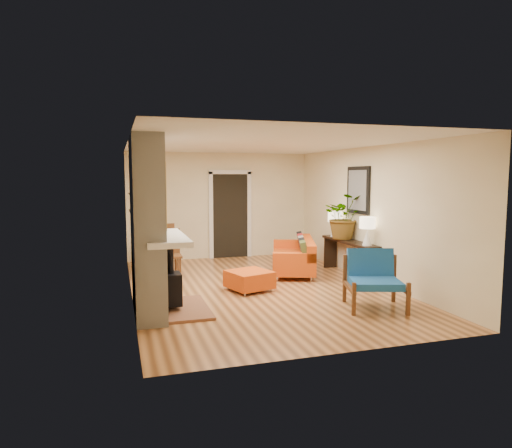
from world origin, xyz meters
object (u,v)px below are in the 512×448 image
object	(u,v)px
dining_table	(162,242)
lamp_near	(367,228)
console_table	(349,248)
lamp_far	(335,221)
sofa	(297,256)
houseplant	(344,216)
blue_chair	(373,276)
ottoman	(249,279)

from	to	relation	value
dining_table	lamp_near	size ratio (longest dim) A/B	3.45
console_table	lamp_far	bearing A→B (deg)	90.00
sofa	console_table	bearing A→B (deg)	-35.41
sofa	console_table	xyz separation A→B (m)	(0.90, -0.64, 0.24)
console_table	houseplant	xyz separation A→B (m)	(-0.01, 0.21, 0.62)
dining_table	blue_chair	bearing A→B (deg)	-49.41
sofa	lamp_near	distance (m)	1.75
console_table	lamp_near	bearing A→B (deg)	-90.00
lamp_far	console_table	bearing A→B (deg)	-90.00
blue_chair	lamp_near	bearing A→B (deg)	62.98
sofa	lamp_far	world-z (taller)	lamp_far
ottoman	lamp_near	bearing A→B (deg)	-2.17
console_table	lamp_near	world-z (taller)	lamp_near
dining_table	lamp_far	world-z (taller)	lamp_far
ottoman	console_table	bearing A→B (deg)	14.45
dining_table	lamp_far	xyz separation A→B (m)	(3.64, -0.63, 0.41)
sofa	lamp_near	size ratio (longest dim) A/B	3.94
blue_chair	lamp_near	world-z (taller)	lamp_near
ottoman	dining_table	world-z (taller)	dining_table
console_table	lamp_far	xyz separation A→B (m)	(0.00, 0.67, 0.49)
ottoman	houseplant	size ratio (longest dim) A/B	0.91
blue_chair	dining_table	distance (m)	4.48
blue_chair	lamp_near	xyz separation A→B (m)	(0.73, 1.42, 0.58)
houseplant	blue_chair	bearing A→B (deg)	-107.16
lamp_far	ottoman	bearing A→B (deg)	-151.30
dining_table	lamp_far	bearing A→B (deg)	-9.84
blue_chair	lamp_near	size ratio (longest dim) A/B	1.96
ottoman	lamp_near	xyz separation A→B (m)	(2.30, -0.09, 0.86)
ottoman	blue_chair	xyz separation A→B (m)	(1.57, -1.51, 0.28)
lamp_near	houseplant	bearing A→B (deg)	90.64
ottoman	dining_table	distance (m)	2.36
sofa	dining_table	size ratio (longest dim) A/B	1.14
ottoman	console_table	distance (m)	2.40
dining_table	houseplant	size ratio (longest dim) A/B	1.96
sofa	ottoman	xyz separation A→B (m)	(-1.40, -1.23, -0.14)
blue_chair	houseplant	size ratio (longest dim) A/B	1.12
blue_chair	houseplant	distance (m)	2.53
ottoman	console_table	world-z (taller)	console_table
blue_chair	lamp_far	world-z (taller)	lamp_far
lamp_near	lamp_far	bearing A→B (deg)	90.00
sofa	blue_chair	world-z (taller)	blue_chair
blue_chair	ottoman	bearing A→B (deg)	136.18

